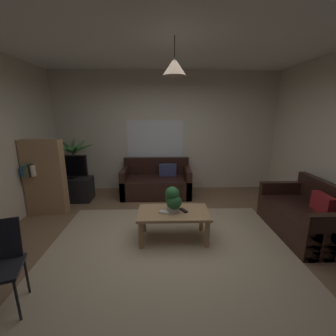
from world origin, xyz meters
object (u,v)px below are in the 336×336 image
coffee_table (173,216)px  tv (68,167)px  book_on_table_0 (164,212)px  remote_on_table_0 (183,210)px  potted_plant_on_table (173,199)px  bookshelf_corner (45,177)px  pendant_lamp (174,67)px  couch_under_window (157,183)px  potted_palm_corner (75,166)px  couch_right_side (305,217)px  tv_stand (71,189)px

coffee_table → tv: bearing=143.9°
book_on_table_0 → remote_on_table_0: (0.28, 0.05, -0.00)m
book_on_table_0 → potted_plant_on_table: (0.12, 0.03, 0.18)m
book_on_table_0 → bookshelf_corner: bookshelf_corner is taller
pendant_lamp → bookshelf_corner: bearing=157.5°
book_on_table_0 → pendant_lamp: 1.97m
couch_under_window → pendant_lamp: size_ratio=3.32×
couch_under_window → potted_palm_corner: 1.94m
couch_right_side → book_on_table_0: 2.22m
potted_plant_on_table → remote_on_table_0: bearing=6.0°
book_on_table_0 → potted_palm_corner: (-2.05, 2.08, 0.19)m
coffee_table → remote_on_table_0: 0.17m
potted_plant_on_table → tv_stand: (-2.13, 1.59, -0.39)m
remote_on_table_0 → tv: tv is taller
potted_plant_on_table → couch_under_window: bearing=98.6°
potted_palm_corner → bookshelf_corner: (-0.14, -1.08, 0.06)m
couch_right_side → couch_under_window: bearing=-126.7°
couch_right_side → tv: tv is taller
tv_stand → tv: bearing=-90.0°
couch_under_window → tv: 1.93m
remote_on_table_0 → tv_stand: bearing=116.1°
potted_plant_on_table → bookshelf_corner: bearing=157.4°
remote_on_table_0 → tv_stand: size_ratio=0.18×
tv → pendant_lamp: 3.13m
bookshelf_corner → couch_right_side: bearing=-11.1°
couch_right_side → remote_on_table_0: size_ratio=8.96×
pendant_lamp → coffee_table: bearing=0.0°
tv → couch_right_side: bearing=-19.2°
couch_under_window → potted_palm_corner: potted_palm_corner is taller
pendant_lamp → couch_under_window: bearing=99.0°
tv_stand → couch_right_side: bearing=-19.4°
potted_palm_corner → pendant_lamp: pendant_lamp is taller
couch_right_side → remote_on_table_0: (-1.92, -0.09, 0.18)m
coffee_table → bookshelf_corner: 2.54m
tv → remote_on_table_0: bearing=-34.1°
couch_right_side → bookshelf_corner: 4.50m
couch_under_window → couch_right_side: (2.37, -1.77, 0.00)m
book_on_table_0 → bookshelf_corner: bearing=155.5°
couch_under_window → pendant_lamp: bearing=-81.0°
coffee_table → tv_stand: bearing=143.5°
potted_palm_corner → tv: bearing=-84.4°
potted_palm_corner → pendant_lamp: bearing=-43.0°
coffee_table → pendant_lamp: (-0.00, 0.00, 2.05)m
remote_on_table_0 → potted_palm_corner: bearing=109.7°
couch_under_window → bookshelf_corner: bearing=-156.1°
potted_plant_on_table → tv_stand: bearing=143.3°
pendant_lamp → tv: bearing=143.9°
couch_under_window → coffee_table: couch_under_window is taller
tv_stand → pendant_lamp: size_ratio=1.94×
coffee_table → remote_on_table_0: remote_on_table_0 is taller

